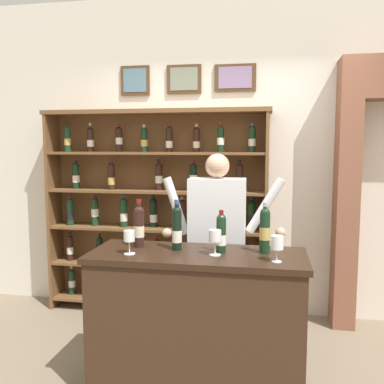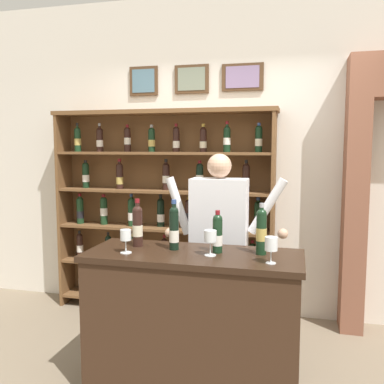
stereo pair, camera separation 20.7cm
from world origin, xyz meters
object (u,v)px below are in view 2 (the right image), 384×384
shopkeeper (219,230)px  wine_glass_left (271,245)px  wine_shelf (164,207)px  tasting_bottle_chianti (174,228)px  wine_glass_right (210,238)px  tasting_bottle_super_tuscan (261,230)px  tasting_bottle_prosecco (218,233)px  wine_glass_center (126,236)px  tasting_bottle_riserva (137,225)px  tasting_counter (193,323)px

shopkeeper → wine_glass_left: 0.89m
wine_shelf → tasting_bottle_chianti: size_ratio=6.51×
wine_glass_right → tasting_bottle_super_tuscan: bearing=20.1°
wine_glass_left → wine_glass_right: (-0.39, 0.09, 0.01)m
tasting_bottle_prosecco → tasting_bottle_super_tuscan: size_ratio=0.84×
wine_shelf → wine_glass_right: wine_shelf is taller
shopkeeper → tasting_bottle_prosecco: bearing=-80.6°
tasting_bottle_super_tuscan → tasting_bottle_chianti: bearing=-178.3°
wine_shelf → tasting_bottle_super_tuscan: (1.07, -1.25, 0.06)m
tasting_bottle_prosecco → tasting_bottle_chianti: bearing=178.6°
wine_glass_center → shopkeeper: bearing=57.0°
tasting_bottle_prosecco → wine_glass_left: (0.36, -0.18, -0.02)m
wine_glass_left → wine_glass_center: wine_glass_left is taller
tasting_bottle_riserva → wine_glass_left: bearing=-13.2°
wine_glass_left → wine_glass_center: 0.94m
tasting_bottle_chianti → wine_glass_center: size_ratio=2.18×
tasting_bottle_riserva → tasting_bottle_chianti: size_ratio=0.98×
wine_glass_left → shopkeeper: bearing=120.8°
tasting_bottle_riserva → wine_glass_right: size_ratio=2.02×
tasting_bottle_super_tuscan → tasting_bottle_riserva: bearing=179.0°
tasting_bottle_prosecco → tasting_bottle_super_tuscan: (0.28, 0.02, 0.03)m
tasting_bottle_riserva → tasting_bottle_chianti: (0.28, -0.03, 0.00)m
tasting_counter → wine_glass_center: (-0.43, -0.11, 0.59)m
wine_shelf → tasting_bottle_super_tuscan: wine_shelf is taller
tasting_counter → shopkeeper: 0.81m
shopkeeper → wine_glass_center: 0.89m
tasting_counter → wine_glass_left: bearing=-14.4°
tasting_counter → tasting_bottle_riserva: (-0.42, 0.09, 0.63)m
tasting_counter → wine_glass_left: size_ratio=8.80×
shopkeeper → wine_glass_right: (0.07, -0.67, 0.09)m
wine_glass_right → wine_glass_center: bearing=-172.7°
wine_glass_left → wine_glass_right: bearing=167.0°
shopkeeper → tasting_bottle_super_tuscan: (0.38, -0.56, 0.12)m
wine_shelf → tasting_bottle_chianti: (0.49, -1.26, 0.05)m
shopkeeper → tasting_bottle_super_tuscan: 0.69m
wine_glass_left → tasting_counter: bearing=165.6°
shopkeeper → wine_glass_left: (0.45, -0.76, 0.08)m
tasting_counter → tasting_bottle_riserva: tasting_bottle_riserva is taller
tasting_bottle_prosecco → wine_glass_left: size_ratio=1.74×
tasting_bottle_chianti → tasting_bottle_prosecco: bearing=-1.4°
tasting_bottle_prosecco → wine_glass_right: tasting_bottle_prosecco is taller
tasting_bottle_super_tuscan → wine_shelf: bearing=130.6°
tasting_bottle_prosecco → wine_glass_center: 0.60m
wine_shelf → tasting_counter: 1.57m
shopkeeper → wine_glass_center: (-0.48, -0.74, 0.08)m
tasting_counter → tasting_bottle_prosecco: bearing=17.5°
wine_shelf → wine_glass_right: bearing=-60.9°
wine_shelf → wine_glass_left: (1.14, -1.45, 0.02)m
tasting_bottle_super_tuscan → wine_glass_center: tasting_bottle_super_tuscan is taller
tasting_bottle_chianti → wine_glass_right: 0.29m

